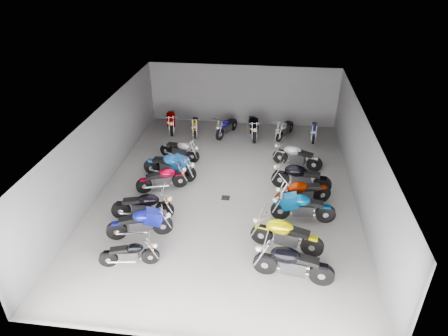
% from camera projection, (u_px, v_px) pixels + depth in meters
% --- Properties ---
extents(ground, '(14.00, 14.00, 0.00)m').
position_uv_depth(ground, '(227.00, 191.00, 16.04)').
color(ground, '#999691').
rests_on(ground, ground).
extents(wall_back, '(10.00, 0.10, 3.20)m').
position_uv_depth(wall_back, '(243.00, 95.00, 21.28)').
color(wall_back, slate).
rests_on(wall_back, ground).
extents(wall_left, '(0.10, 14.00, 3.20)m').
position_uv_depth(wall_left, '(102.00, 149.00, 15.79)').
color(wall_left, slate).
rests_on(wall_left, ground).
extents(wall_right, '(0.10, 14.00, 3.20)m').
position_uv_depth(wall_right, '(362.00, 164.00, 14.71)').
color(wall_right, slate).
rests_on(wall_right, ground).
extents(ceiling, '(10.00, 14.00, 0.04)m').
position_uv_depth(ceiling, '(227.00, 116.00, 14.45)').
color(ceiling, black).
rests_on(ceiling, wall_back).
extents(drain_grate, '(0.32, 0.32, 0.01)m').
position_uv_depth(drain_grate, '(226.00, 198.00, 15.61)').
color(drain_grate, black).
rests_on(drain_grate, ground).
extents(motorcycle_left_a, '(1.83, 0.54, 0.81)m').
position_uv_depth(motorcycle_left_a, '(130.00, 253.00, 12.19)').
color(motorcycle_left_a, black).
rests_on(motorcycle_left_a, ground).
extents(motorcycle_left_b, '(2.16, 0.80, 0.98)m').
position_uv_depth(motorcycle_left_b, '(140.00, 223.00, 13.34)').
color(motorcycle_left_b, black).
rests_on(motorcycle_left_b, ground).
extents(motorcycle_left_c, '(2.25, 0.52, 0.99)m').
position_uv_depth(motorcycle_left_c, '(143.00, 206.00, 14.22)').
color(motorcycle_left_c, black).
rests_on(motorcycle_left_c, ground).
extents(motorcycle_left_d, '(1.96, 0.99, 0.92)m').
position_uv_depth(motorcycle_left_d, '(163.00, 179.00, 15.90)').
color(motorcycle_left_d, black).
rests_on(motorcycle_left_d, ground).
extents(motorcycle_left_e, '(2.37, 0.68, 1.05)m').
position_uv_depth(motorcycle_left_e, '(170.00, 166.00, 16.66)').
color(motorcycle_left_e, black).
rests_on(motorcycle_left_e, ground).
extents(motorcycle_left_f, '(1.95, 0.71, 0.88)m').
position_uv_depth(motorcycle_left_f, '(180.00, 150.00, 18.16)').
color(motorcycle_left_f, black).
rests_on(motorcycle_left_f, ground).
extents(motorcycle_right_a, '(2.39, 0.58, 1.05)m').
position_uv_depth(motorcycle_right_a, '(292.00, 263.00, 11.63)').
color(motorcycle_right_a, black).
rests_on(motorcycle_right_a, ground).
extents(motorcycle_right_b, '(2.36, 0.73, 1.05)m').
position_uv_depth(motorcycle_right_b, '(286.00, 235.00, 12.75)').
color(motorcycle_right_b, black).
rests_on(motorcycle_right_b, ground).
extents(motorcycle_right_c, '(2.29, 0.45, 1.01)m').
position_uv_depth(motorcycle_right_c, '(302.00, 207.00, 14.11)').
color(motorcycle_right_c, black).
rests_on(motorcycle_right_c, ground).
extents(motorcycle_right_d, '(2.19, 1.04, 1.02)m').
position_uv_depth(motorcycle_right_d, '(302.00, 193.00, 14.92)').
color(motorcycle_right_d, black).
rests_on(motorcycle_right_d, ground).
extents(motorcycle_right_e, '(2.39, 0.59, 1.05)m').
position_uv_depth(motorcycle_right_e, '(301.00, 177.00, 15.85)').
color(motorcycle_right_e, black).
rests_on(motorcycle_right_e, ground).
extents(motorcycle_right_f, '(2.16, 0.87, 0.98)m').
position_uv_depth(motorcycle_right_f, '(297.00, 156.00, 17.48)').
color(motorcycle_right_f, black).
rests_on(motorcycle_right_f, ground).
extents(motorcycle_back_a, '(0.73, 2.26, 1.01)m').
position_uv_depth(motorcycle_back_a, '(171.00, 120.00, 20.99)').
color(motorcycle_back_a, black).
rests_on(motorcycle_back_a, ground).
extents(motorcycle_back_b, '(0.49, 1.92, 0.85)m').
position_uv_depth(motorcycle_back_b, '(195.00, 125.00, 20.61)').
color(motorcycle_back_b, black).
rests_on(motorcycle_back_b, ground).
extents(motorcycle_back_c, '(0.90, 1.89, 0.88)m').
position_uv_depth(motorcycle_back_c, '(226.00, 127.00, 20.43)').
color(motorcycle_back_c, black).
rests_on(motorcycle_back_c, ground).
extents(motorcycle_back_d, '(0.57, 2.32, 1.02)m').
position_uv_depth(motorcycle_back_d, '(253.00, 126.00, 20.29)').
color(motorcycle_back_d, black).
rests_on(motorcycle_back_d, ground).
extents(motorcycle_back_e, '(0.90, 1.80, 0.84)m').
position_uv_depth(motorcycle_back_e, '(285.00, 129.00, 20.24)').
color(motorcycle_back_e, black).
rests_on(motorcycle_back_e, ground).
extents(motorcycle_back_f, '(0.40, 1.85, 0.81)m').
position_uv_depth(motorcycle_back_f, '(314.00, 130.00, 20.11)').
color(motorcycle_back_f, black).
rests_on(motorcycle_back_f, ground).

